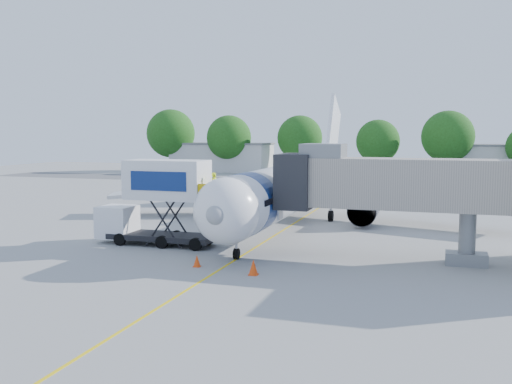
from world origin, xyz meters
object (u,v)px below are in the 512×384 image
(aircraft, at_px, (294,187))
(catering_hiloader, at_px, (158,202))
(jet_bridge, at_px, (384,184))
(ground_tug, at_px, (117,285))

(aircraft, bearing_deg, catering_hiloader, -119.41)
(aircraft, bearing_deg, jet_bridge, -54.30)
(ground_tug, bearing_deg, aircraft, 60.89)
(jet_bridge, bearing_deg, aircraft, 125.70)
(aircraft, height_order, jet_bridge, aircraft)
(aircraft, distance_m, jet_bridge, 13.77)
(ground_tug, bearing_deg, catering_hiloader, 85.39)
(jet_bridge, distance_m, catering_hiloader, 14.35)
(jet_bridge, height_order, catering_hiloader, jet_bridge)
(catering_hiloader, xyz_separation_m, ground_tug, (4.31, -12.06, -1.96))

